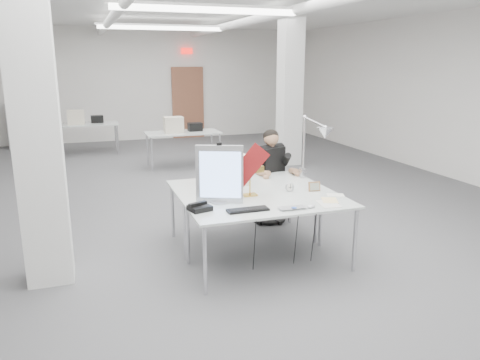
% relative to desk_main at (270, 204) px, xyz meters
% --- Properties ---
extents(room_shell, '(10.04, 14.04, 3.24)m').
position_rel_desk_main_xyz_m(room_shell, '(0.04, 2.63, 0.95)').
color(room_shell, '#4D4D50').
rests_on(room_shell, ground).
extents(desk_main, '(1.80, 0.90, 0.02)m').
position_rel_desk_main_xyz_m(desk_main, '(0.00, 0.00, 0.00)').
color(desk_main, silver).
rests_on(desk_main, room_shell).
extents(desk_second, '(1.80, 0.90, 0.02)m').
position_rel_desk_main_xyz_m(desk_second, '(0.00, 0.90, 0.00)').
color(desk_second, silver).
rests_on(desk_second, room_shell).
extents(bg_desk_a, '(1.60, 0.80, 0.02)m').
position_rel_desk_main_xyz_m(bg_desk_a, '(0.20, 5.50, 0.00)').
color(bg_desk_a, silver).
rests_on(bg_desk_a, room_shell).
extents(bg_desk_b, '(1.60, 0.80, 0.02)m').
position_rel_desk_main_xyz_m(bg_desk_b, '(-1.80, 7.70, 0.00)').
color(bg_desk_b, silver).
rests_on(bg_desk_b, room_shell).
extents(filing_cabinet, '(0.45, 0.55, 1.20)m').
position_rel_desk_main_xyz_m(filing_cabinet, '(-3.50, 9.15, -0.14)').
color(filing_cabinet, gray).
rests_on(filing_cabinet, room_shell).
extents(office_chair, '(0.75, 0.75, 1.17)m').
position_rel_desk_main_xyz_m(office_chair, '(0.59, 1.48, -0.16)').
color(office_chair, black).
rests_on(office_chair, room_shell).
extents(seated_person, '(0.74, 0.81, 0.99)m').
position_rel_desk_main_xyz_m(seated_person, '(0.59, 1.43, 0.16)').
color(seated_person, black).
rests_on(seated_person, office_chair).
extents(monitor, '(0.49, 0.25, 0.63)m').
position_rel_desk_main_xyz_m(monitor, '(-0.51, 0.20, 0.33)').
color(monitor, '#B9B9BE').
rests_on(monitor, desk_main).
extents(pennant, '(0.50, 0.10, 0.54)m').
position_rel_desk_main_xyz_m(pennant, '(-0.21, 0.16, 0.39)').
color(pennant, maroon).
rests_on(pennant, monitor).
extents(keyboard, '(0.44, 0.15, 0.02)m').
position_rel_desk_main_xyz_m(keyboard, '(-0.32, -0.18, 0.02)').
color(keyboard, black).
rests_on(keyboard, desk_main).
extents(laptop, '(0.29, 0.19, 0.02)m').
position_rel_desk_main_xyz_m(laptop, '(0.13, -0.31, 0.02)').
color(laptop, '#B5B6BA').
rests_on(laptop, desk_main).
extents(mouse, '(0.10, 0.07, 0.04)m').
position_rel_desk_main_xyz_m(mouse, '(0.34, -0.30, 0.03)').
color(mouse, silver).
rests_on(mouse, desk_main).
extents(bankers_lamp, '(0.34, 0.17, 0.37)m').
position_rel_desk_main_xyz_m(bankers_lamp, '(-0.11, 0.35, 0.20)').
color(bankers_lamp, gold).
rests_on(bankers_lamp, desk_main).
extents(desk_phone, '(0.26, 0.24, 0.05)m').
position_rel_desk_main_xyz_m(desk_phone, '(-0.79, -0.00, 0.04)').
color(desk_phone, black).
rests_on(desk_phone, desk_main).
extents(picture_frame_left, '(0.14, 0.07, 0.11)m').
position_rel_desk_main_xyz_m(picture_frame_left, '(-0.64, 0.32, 0.07)').
color(picture_frame_left, '#9D6B44').
rests_on(picture_frame_left, desk_main).
extents(picture_frame_right, '(0.15, 0.05, 0.11)m').
position_rel_desk_main_xyz_m(picture_frame_right, '(0.68, 0.28, 0.07)').
color(picture_frame_right, '#A46E46').
rests_on(picture_frame_right, desk_main).
extents(desk_clock, '(0.11, 0.05, 0.11)m').
position_rel_desk_main_xyz_m(desk_clock, '(0.40, 0.37, 0.06)').
color(desk_clock, '#AEAFB3').
rests_on(desk_clock, desk_main).
extents(paper_stack_a, '(0.24, 0.31, 0.01)m').
position_rel_desk_main_xyz_m(paper_stack_a, '(0.58, -0.23, 0.02)').
color(paper_stack_a, silver).
rests_on(paper_stack_a, desk_main).
extents(paper_stack_b, '(0.24, 0.27, 0.01)m').
position_rel_desk_main_xyz_m(paper_stack_b, '(0.66, -0.13, 0.02)').
color(paper_stack_b, '#ECD08D').
rests_on(paper_stack_b, desk_main).
extents(paper_stack_c, '(0.23, 0.20, 0.01)m').
position_rel_desk_main_xyz_m(paper_stack_c, '(0.82, 0.04, 0.02)').
color(paper_stack_c, silver).
rests_on(paper_stack_c, desk_main).
extents(beige_monitor, '(0.53, 0.51, 0.39)m').
position_rel_desk_main_xyz_m(beige_monitor, '(-0.23, 0.89, 0.21)').
color(beige_monitor, beige).
rests_on(beige_monitor, desk_second).
extents(architect_lamp, '(0.29, 0.78, 0.99)m').
position_rel_desk_main_xyz_m(architect_lamp, '(0.85, 0.69, 0.51)').
color(architect_lamp, silver).
rests_on(architect_lamp, desk_second).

